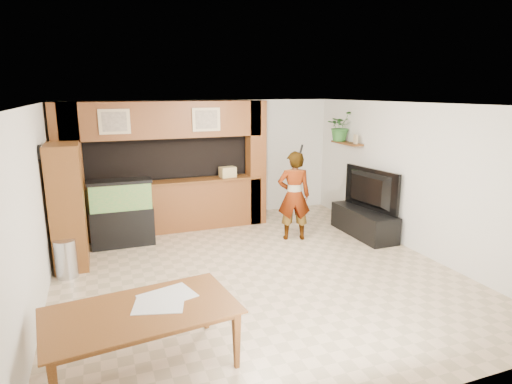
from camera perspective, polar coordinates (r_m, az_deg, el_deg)
name	(u,v)px	position (r m, az deg, el deg)	size (l,w,h in m)	color
floor	(254,271)	(6.92, -0.28, -10.46)	(6.50, 6.50, 0.00)	tan
ceiling	(254,104)	(6.33, -0.31, 11.62)	(6.50, 6.50, 0.00)	white
wall_back	(203,160)	(9.56, -7.08, 4.26)	(6.00, 6.00, 0.00)	silver
wall_left	(35,210)	(6.17, -27.43, -2.15)	(6.50, 6.50, 0.00)	silver
wall_right	(413,178)	(8.03, 20.24, 1.80)	(6.50, 6.50, 0.00)	silver
partition	(164,166)	(8.79, -12.16, 3.35)	(4.20, 0.99, 2.60)	brown
wall_clock	(41,153)	(7.04, -26.79, 4.65)	(0.05, 0.25, 0.25)	black
wall_shelf	(347,143)	(9.42, 12.02, 6.39)	(0.25, 0.90, 0.04)	brown
pantry_cabinet	(67,207)	(7.42, -23.85, -1.79)	(0.50, 0.82, 2.00)	brown
trash_can	(66,259)	(7.21, -23.99, -8.12)	(0.32, 0.32, 0.59)	#B2B2B7
aquarium	(122,214)	(8.19, -17.46, -2.79)	(1.11, 0.42, 1.23)	black
tv_stand	(364,222)	(8.74, 14.18, -3.93)	(0.57, 1.55, 0.52)	black
television	(366,190)	(8.57, 14.43, 0.30)	(1.40, 0.18, 0.81)	black
photo_frame	(356,139)	(9.14, 13.14, 6.86)	(0.03, 0.14, 0.19)	tan
potted_plant	(340,126)	(9.59, 11.15, 8.60)	(0.58, 0.50, 0.64)	#2C6628
person	(294,196)	(8.13, 5.08, -0.51)	(0.62, 0.41, 1.71)	#8C734D
microphone	(301,149)	(7.84, 6.06, 5.71)	(0.04, 0.04, 0.17)	black
dining_table	(144,341)	(4.70, -14.69, -18.67)	(1.88, 1.05, 0.66)	brown
newspaper_a	(167,296)	(4.77, -11.75, -13.41)	(0.55, 0.40, 0.01)	silver
newspaper_b	(159,305)	(4.60, -12.85, -14.50)	(0.50, 0.37, 0.01)	silver
counter_box	(228,172)	(8.91, -3.80, 2.67)	(0.32, 0.21, 0.21)	tan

